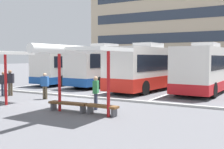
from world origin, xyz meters
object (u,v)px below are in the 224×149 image
Objects in this scene: coach_bus_0 at (81,66)px; waiting_passenger_2 at (10,81)px; coach_bus_2 at (157,68)px; waiting_shelter_1 at (79,51)px; bench_2 at (102,108)px; waiting_passenger_3 at (96,91)px; bench_1 at (68,104)px; waiting_passenger_1 at (45,84)px; coach_bus_1 at (114,66)px; coach_bus_3 at (210,69)px; waiting_passenger_0 at (3,82)px.

waiting_passenger_2 is (1.91, -10.47, -0.67)m from coach_bus_0.
coach_bus_2 reaches higher than waiting_shelter_1.
bench_2 is 0.96× the size of waiting_passenger_3.
bench_1 is at bearing -90.79° from coach_bus_2.
bench_1 is at bearing -176.39° from bench_2.
bench_2 is 0.98× the size of waiting_passenger_1.
waiting_passenger_2 is at bearing 164.84° from bench_2.
waiting_passenger_3 is (-0.04, 1.40, -1.88)m from waiting_shelter_1.
coach_bus_1 is 6.70× the size of waiting_passenger_3.
coach_bus_2 is at bearing 93.68° from waiting_shelter_1.
coach_bus_2 is at bearing 89.21° from bench_1.
waiting_passenger_2 reaches higher than waiting_passenger_1.
coach_bus_2 is 7.42× the size of waiting_passenger_1.
coach_bus_0 is 5.90× the size of bench_1.
coach_bus_3 is 14.47m from waiting_passenger_2.
coach_bus_0 is at bearing 100.32° from waiting_passenger_2.
bench_2 is 0.98× the size of waiting_passenger_0.
coach_bus_3 is 2.48× the size of waiting_shelter_1.
coach_bus_0 is at bearing 125.85° from waiting_shelter_1.
coach_bus_1 is 0.92× the size of coach_bus_2.
waiting_shelter_1 reaches higher than waiting_passenger_3.
coach_bus_3 reaches higher than bench_1.
waiting_passenger_3 is (0.86, 1.07, 0.59)m from bench_1.
waiting_shelter_1 is (5.37, -12.62, 1.06)m from coach_bus_1.
coach_bus_0 is 15.60m from bench_1.
waiting_passenger_2 reaches higher than waiting_passenger_0.
waiting_passenger_2 is (-3.07, 0.01, 0.07)m from waiting_passenger_1.
waiting_passenger_0 reaches higher than bench_2.
bench_2 is at bearing -22.78° from waiting_passenger_1.
coach_bus_3 is at bearing -2.81° from coach_bus_1.
coach_bus_1 reaches higher than bench_2.
coach_bus_1 reaches higher than bench_1.
waiting_shelter_1 is (0.75, -11.58, 1.15)m from coach_bus_2.
waiting_passenger_1 is at bearing 163.45° from waiting_passenger_3.
coach_bus_2 is at bearing 51.89° from waiting_passenger_2.
coach_bus_0 reaches higher than bench_1.
waiting_shelter_1 is at bearing -54.15° from coach_bus_0.
coach_bus_3 is at bearing 70.51° from bench_1.
coach_bus_3 is 7.10× the size of waiting_passenger_0.
waiting_passenger_0 is at bearing 162.59° from waiting_shelter_1.
waiting_shelter_1 is at bearing -17.41° from waiting_passenger_0.
coach_bus_0 is 8.97m from coach_bus_2.
waiting_passenger_1 is (-5.49, 2.31, 0.58)m from bench_2.
waiting_passenger_2 is (-6.91, -8.81, -0.68)m from coach_bus_2.
waiting_shelter_1 is (-3.30, -12.20, 1.15)m from coach_bus_3.
coach_bus_3 reaches higher than bench_2.
waiting_passenger_1 is (0.78, -9.87, -0.84)m from coach_bus_1.
waiting_passenger_2 is at bearing -128.11° from coach_bus_2.
waiting_passenger_0 is at bearing -128.63° from coach_bus_2.
waiting_shelter_1 is (9.56, -13.23, 1.15)m from coach_bus_0.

